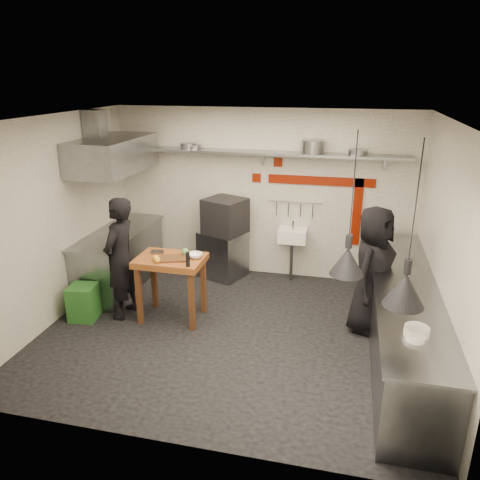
% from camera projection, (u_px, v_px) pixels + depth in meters
% --- Properties ---
extents(floor, '(5.00, 5.00, 0.00)m').
position_uv_depth(floor, '(232.00, 332.00, 6.33)').
color(floor, black).
rests_on(floor, ground).
extents(ceiling, '(5.00, 5.00, 0.00)m').
position_uv_depth(ceiling, '(231.00, 119.00, 5.39)').
color(ceiling, beige).
rests_on(ceiling, floor).
extents(wall_back, '(5.00, 0.04, 2.80)m').
position_uv_depth(wall_back, '(262.00, 194.00, 7.79)').
color(wall_back, silver).
rests_on(wall_back, floor).
extents(wall_front, '(5.00, 0.04, 2.80)m').
position_uv_depth(wall_front, '(171.00, 312.00, 3.93)').
color(wall_front, silver).
rests_on(wall_front, floor).
extents(wall_left, '(0.04, 4.20, 2.80)m').
position_uv_depth(wall_left, '(55.00, 220.00, 6.40)').
color(wall_left, silver).
rests_on(wall_left, floor).
extents(wall_right, '(0.04, 4.20, 2.80)m').
position_uv_depth(wall_right, '(444.00, 250.00, 5.32)').
color(wall_right, silver).
rests_on(wall_right, floor).
extents(red_band_horiz, '(1.70, 0.02, 0.14)m').
position_uv_depth(red_band_horiz, '(321.00, 181.00, 7.47)').
color(red_band_horiz, '#701302').
rests_on(red_band_horiz, wall_back).
extents(red_band_vert, '(0.14, 0.02, 1.10)m').
position_uv_depth(red_band_vert, '(357.00, 212.00, 7.50)').
color(red_band_vert, '#701302').
rests_on(red_band_vert, wall_back).
extents(red_tile_a, '(0.14, 0.02, 0.14)m').
position_uv_depth(red_tile_a, '(278.00, 162.00, 7.53)').
color(red_tile_a, '#701302').
rests_on(red_tile_a, wall_back).
extents(red_tile_b, '(0.14, 0.02, 0.14)m').
position_uv_depth(red_tile_b, '(257.00, 178.00, 7.70)').
color(red_tile_b, '#701302').
rests_on(red_tile_b, wall_back).
extents(back_shelf, '(4.60, 0.34, 0.04)m').
position_uv_depth(back_shelf, '(261.00, 153.00, 7.38)').
color(back_shelf, slate).
rests_on(back_shelf, wall_back).
extents(shelf_bracket_left, '(0.04, 0.06, 0.24)m').
position_uv_depth(shelf_bracket_left, '(153.00, 153.00, 7.96)').
color(shelf_bracket_left, slate).
rests_on(shelf_bracket_left, wall_back).
extents(shelf_bracket_mid, '(0.04, 0.06, 0.24)m').
position_uv_depth(shelf_bracket_mid, '(263.00, 157.00, 7.55)').
color(shelf_bracket_mid, slate).
rests_on(shelf_bracket_mid, wall_back).
extents(shelf_bracket_right, '(0.04, 0.06, 0.24)m').
position_uv_depth(shelf_bracket_right, '(385.00, 162.00, 7.14)').
color(shelf_bracket_right, slate).
rests_on(shelf_bracket_right, wall_back).
extents(pan_far_left, '(0.26, 0.26, 0.09)m').
position_uv_depth(pan_far_left, '(188.00, 146.00, 7.62)').
color(pan_far_left, slate).
rests_on(pan_far_left, back_shelf).
extents(pan_mid_left, '(0.28, 0.28, 0.07)m').
position_uv_depth(pan_mid_left, '(194.00, 147.00, 7.60)').
color(pan_mid_left, slate).
rests_on(pan_mid_left, back_shelf).
extents(stock_pot, '(0.40, 0.40, 0.20)m').
position_uv_depth(stock_pot, '(313.00, 147.00, 7.17)').
color(stock_pot, slate).
rests_on(stock_pot, back_shelf).
extents(pan_right, '(0.33, 0.33, 0.08)m').
position_uv_depth(pan_right, '(358.00, 152.00, 7.04)').
color(pan_right, slate).
rests_on(pan_right, back_shelf).
extents(oven_stand, '(0.85, 0.82, 0.80)m').
position_uv_depth(oven_stand, '(223.00, 254.00, 7.97)').
color(oven_stand, slate).
rests_on(oven_stand, floor).
extents(combi_oven, '(0.77, 0.75, 0.58)m').
position_uv_depth(combi_oven, '(225.00, 216.00, 7.68)').
color(combi_oven, black).
rests_on(combi_oven, oven_stand).
extents(oven_door, '(0.45, 0.20, 0.46)m').
position_uv_depth(oven_door, '(217.00, 220.00, 7.49)').
color(oven_door, '#701302').
rests_on(oven_door, combi_oven).
extents(oven_glass, '(0.37, 0.16, 0.34)m').
position_uv_depth(oven_glass, '(218.00, 220.00, 7.47)').
color(oven_glass, black).
rests_on(oven_glass, oven_door).
extents(hand_sink, '(0.46, 0.34, 0.22)m').
position_uv_depth(hand_sink, '(293.00, 235.00, 7.71)').
color(hand_sink, white).
rests_on(hand_sink, wall_back).
extents(sink_tap, '(0.03, 0.03, 0.14)m').
position_uv_depth(sink_tap, '(293.00, 225.00, 7.65)').
color(sink_tap, slate).
rests_on(sink_tap, hand_sink).
extents(sink_drain, '(0.06, 0.06, 0.66)m').
position_uv_depth(sink_drain, '(291.00, 261.00, 7.82)').
color(sink_drain, slate).
rests_on(sink_drain, floor).
extents(utensil_rail, '(0.90, 0.02, 0.02)m').
position_uv_depth(utensil_rail, '(295.00, 202.00, 7.66)').
color(utensil_rail, slate).
rests_on(utensil_rail, wall_back).
extents(counter_right, '(0.70, 3.80, 0.90)m').
position_uv_depth(counter_right, '(402.00, 320.00, 5.71)').
color(counter_right, slate).
rests_on(counter_right, floor).
extents(counter_right_top, '(0.76, 3.90, 0.03)m').
position_uv_depth(counter_right_top, '(407.00, 286.00, 5.56)').
color(counter_right_top, slate).
rests_on(counter_right_top, counter_right).
extents(plate_stack, '(0.28, 0.28, 0.09)m').
position_uv_depth(plate_stack, '(417.00, 331.00, 4.46)').
color(plate_stack, white).
rests_on(plate_stack, counter_right_top).
extents(small_bowl_right, '(0.24, 0.24, 0.05)m').
position_uv_depth(small_bowl_right, '(415.00, 338.00, 4.38)').
color(small_bowl_right, white).
rests_on(small_bowl_right, counter_right_top).
extents(counter_left, '(0.70, 1.90, 0.90)m').
position_uv_depth(counter_left, '(120.00, 259.00, 7.60)').
color(counter_left, slate).
rests_on(counter_left, floor).
extents(counter_left_top, '(0.76, 2.00, 0.03)m').
position_uv_depth(counter_left_top, '(117.00, 232.00, 7.45)').
color(counter_left_top, slate).
rests_on(counter_left_top, counter_left).
extents(extractor_hood, '(0.78, 1.60, 0.50)m').
position_uv_depth(extractor_hood, '(113.00, 155.00, 7.02)').
color(extractor_hood, slate).
rests_on(extractor_hood, ceiling).
extents(hood_duct, '(0.28, 0.28, 0.50)m').
position_uv_depth(hood_duct, '(95.00, 127.00, 6.94)').
color(hood_duct, slate).
rests_on(hood_duct, ceiling).
extents(green_bin, '(0.42, 0.42, 0.50)m').
position_uv_depth(green_bin, '(83.00, 302.00, 6.60)').
color(green_bin, '#266323').
rests_on(green_bin, floor).
extents(prep_table, '(0.92, 0.65, 0.92)m').
position_uv_depth(prep_table, '(172.00, 288.00, 6.56)').
color(prep_table, brown).
rests_on(prep_table, floor).
extents(cutting_board, '(0.44, 0.37, 0.02)m').
position_uv_depth(cutting_board, '(174.00, 258.00, 6.34)').
color(cutting_board, '#533019').
rests_on(cutting_board, prep_table).
extents(pepper_mill, '(0.06, 0.06, 0.20)m').
position_uv_depth(pepper_mill, '(188.00, 259.00, 6.07)').
color(pepper_mill, black).
rests_on(pepper_mill, prep_table).
extents(lemon_a, '(0.10, 0.10, 0.08)m').
position_uv_depth(lemon_a, '(156.00, 258.00, 6.28)').
color(lemon_a, gold).
rests_on(lemon_a, prep_table).
extents(lemon_b, '(0.10, 0.10, 0.08)m').
position_uv_depth(lemon_b, '(157.00, 260.00, 6.21)').
color(lemon_b, gold).
rests_on(lemon_b, prep_table).
extents(veg_ball, '(0.12, 0.12, 0.10)m').
position_uv_depth(veg_ball, '(185.00, 252.00, 6.46)').
color(veg_ball, '#519142').
rests_on(veg_ball, prep_table).
extents(steel_tray, '(0.20, 0.16, 0.03)m').
position_uv_depth(steel_tray, '(157.00, 252.00, 6.55)').
color(steel_tray, slate).
rests_on(steel_tray, prep_table).
extents(bowl, '(0.20, 0.20, 0.06)m').
position_uv_depth(bowl, '(195.00, 256.00, 6.38)').
color(bowl, white).
rests_on(bowl, prep_table).
extents(heat_lamp_near, '(0.46, 0.46, 1.47)m').
position_uv_depth(heat_lamp_near, '(352.00, 206.00, 4.61)').
color(heat_lamp_near, black).
rests_on(heat_lamp_near, ceiling).
extents(heat_lamp_far, '(0.47, 0.47, 1.53)m').
position_uv_depth(heat_lamp_far, '(413.00, 227.00, 4.08)').
color(heat_lamp_far, black).
rests_on(heat_lamp_far, ceiling).
extents(chef_left, '(0.46, 0.66, 1.74)m').
position_uv_depth(chef_left, '(121.00, 259.00, 6.49)').
color(chef_left, black).
rests_on(chef_left, floor).
extents(chef_right, '(0.84, 1.00, 1.73)m').
position_uv_depth(chef_right, '(372.00, 270.00, 6.12)').
color(chef_right, black).
rests_on(chef_right, floor).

